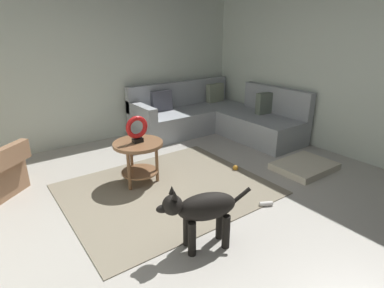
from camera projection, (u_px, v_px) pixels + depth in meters
The scene contains 11 objects.
ground_plane at pixel (191, 225), 3.12m from camera, with size 6.00×6.00×0.10m, color #B7B2A8.
wall_back at pixel (82, 60), 4.86m from camera, with size 6.00×0.12×2.70m, color silver.
wall_right at pixel (364, 65), 4.24m from camera, with size 0.12×6.00×2.70m, color silver.
area_rug at pixel (167, 189), 3.71m from camera, with size 2.30×1.90×0.01m, color gray.
sectional_couch at pixel (215, 118), 5.62m from camera, with size 2.20×2.25×0.88m.
side_table at pixel (138, 152), 3.74m from camera, with size 0.60×0.60×0.54m.
torus_sculpture at pixel (137, 129), 3.64m from camera, with size 0.28×0.08×0.33m.
dog_bed_mat at pixel (304, 166), 4.23m from camera, with size 0.80×0.60×0.09m, color beige.
dog at pixel (202, 210), 2.61m from camera, with size 0.82×0.37×0.63m.
dog_toy_ball at pixel (235, 168), 4.21m from camera, with size 0.07×0.07×0.07m, color orange.
dog_toy_rope at pixel (266, 204), 3.36m from camera, with size 0.05×0.05×0.14m, color silver.
Camera 1 is at (-1.53, -2.14, 1.82)m, focal length 28.88 mm.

